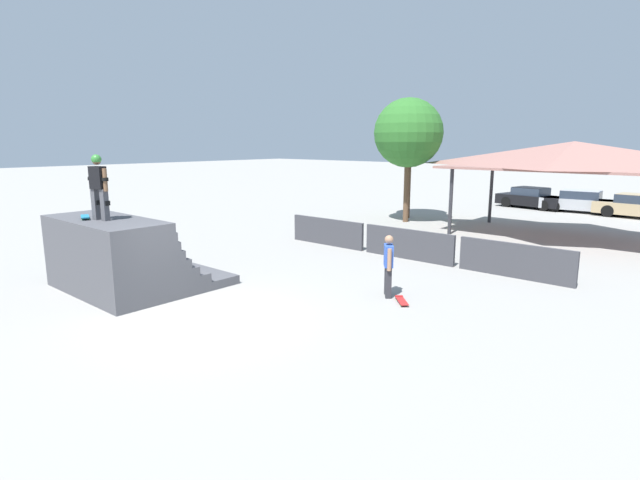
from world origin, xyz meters
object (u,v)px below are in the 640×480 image
tree_beside_pavilion (408,133)px  parked_car_silver (582,202)px  skateboard_on_deck (85,217)px  parked_car_black (531,198)px  skateboard_on_ground (402,300)px  bystander_walking (388,263)px  parked_car_tan (639,207)px  skater_on_deck (98,183)px  tree_far_back (410,132)px

tree_beside_pavilion → parked_car_silver: 12.01m
skateboard_on_deck → parked_car_black: skateboard_on_deck is taller
skateboard_on_ground → bystander_walking: bearing=23.3°
parked_car_black → parked_car_tan: (5.81, -0.46, 0.00)m
skateboard_on_deck → parked_car_tan: bearing=93.4°
skater_on_deck → tree_far_back: tree_far_back is taller
skater_on_deck → parked_car_tan: size_ratio=0.39×
skater_on_deck → skateboard_on_deck: (-0.56, -0.18, -0.92)m
skater_on_deck → bystander_walking: (5.73, 4.85, -2.08)m
skateboard_on_deck → skateboard_on_ground: skateboard_on_deck is taller
bystander_walking → tree_beside_pavilion: (-6.35, 11.17, 3.54)m
bystander_walking → parked_car_silver: (-0.51, 20.94, -0.31)m
parked_car_black → skater_on_deck: bearing=-84.2°
parked_car_tan → parked_car_black: bearing=-179.5°
tree_far_back → parked_car_tan: bearing=40.6°
skateboard_on_deck → skater_on_deck: bearing=39.5°
skateboard_on_deck → tree_far_back: (-0.78, 17.52, 2.45)m
skater_on_deck → parked_car_black: (2.32, 25.89, -2.39)m
tree_far_back → tree_beside_pavilion: bearing=-61.4°
tree_far_back → parked_car_black: size_ratio=1.41×
skateboard_on_ground → parked_car_silver: 21.21m
skateboard_on_deck → tree_far_back: 17.70m
skateboard_on_ground → parked_car_tan: parked_car_tan is taller
bystander_walking → skater_on_deck: bearing=91.9°
bystander_walking → parked_car_tan: bearing=-44.9°
tree_beside_pavilion → tree_far_back: bearing=118.6°
parked_car_black → parked_car_silver: bearing=8.8°
skater_on_deck → parked_car_silver: bearing=67.0°
bystander_walking → tree_far_back: size_ratio=0.27×
bystander_walking → parked_car_tan: size_ratio=0.37×
bystander_walking → parked_car_tan: bystander_walking is taller
skater_on_deck → parked_car_tan: 26.81m
skater_on_deck → skateboard_on_deck: size_ratio=2.14×
parked_car_black → parked_car_tan: bearing=6.4°
bystander_walking → parked_car_black: 21.32m
skateboard_on_ground → parked_car_silver: bearing=-41.8°
tree_beside_pavilion → parked_car_black: tree_beside_pavilion is taller
skateboard_on_ground → parked_car_black: bearing=-34.1°
skater_on_deck → skateboard_on_ground: skater_on_deck is taller
parked_car_black → tree_beside_pavilion: bearing=-95.6°
skater_on_deck → parked_car_black: skater_on_deck is taller
skater_on_deck → tree_beside_pavilion: size_ratio=0.27×
skateboard_on_deck → skateboard_on_ground: size_ratio=1.17×
skateboard_on_ground → parked_car_silver: size_ratio=0.15×
skateboard_on_deck → parked_car_tan: skateboard_on_deck is taller
skateboard_on_ground → parked_car_tan: size_ratio=0.15×
skateboard_on_deck → parked_car_tan: size_ratio=0.18×
tree_beside_pavilion → parked_car_silver: (5.83, 9.77, -3.85)m
tree_far_back → parked_car_black: (3.65, 8.55, -3.93)m
skateboard_on_deck → bystander_walking: size_ratio=0.48×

